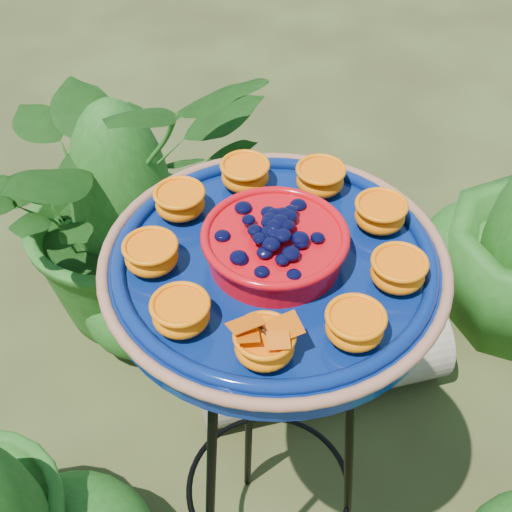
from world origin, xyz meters
name	(u,v)px	position (x,y,z in m)	size (l,w,h in m)	color
ground_plane	(253,501)	(0.00, 0.00, 0.00)	(20.00, 20.00, 0.00)	black
tripod_stand	(270,421)	(0.05, -0.13, 0.56)	(0.44, 0.44, 0.92)	black
feeder_dish	(274,260)	(0.05, -0.13, 0.97)	(0.61, 0.61, 0.11)	#071A56
driftwood_log	(322,361)	(0.14, 0.36, 0.11)	(0.22, 0.22, 0.67)	tan
shrub_back_left	(121,192)	(-0.44, 0.63, 0.43)	(0.77, 0.66, 0.85)	#1A4512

